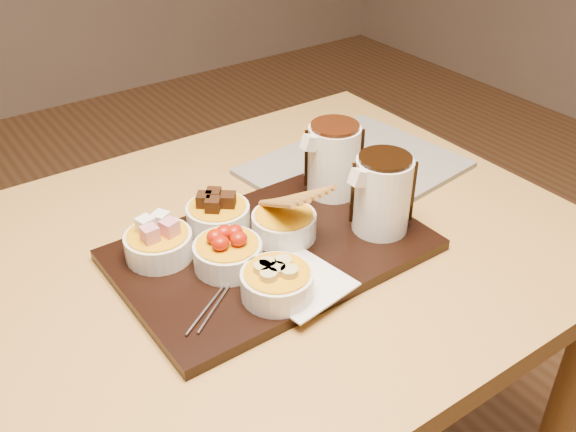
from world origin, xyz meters
TOP-DOWN VIEW (x-y plane):
  - dining_table at (0.00, 0.00)m, footprint 1.20×0.80m
  - serving_board at (0.09, -0.04)m, footprint 0.46×0.31m
  - napkin at (0.07, -0.14)m, footprint 0.14×0.14m
  - bowl_marshmallows at (-0.06, 0.03)m, footprint 0.10×0.10m
  - bowl_cake at (0.05, 0.05)m, footprint 0.10×0.10m
  - bowl_strawberries at (0.01, -0.04)m, footprint 0.10×0.10m
  - bowl_biscotti at (0.12, -0.03)m, footprint 0.10×0.10m
  - bowl_bananas at (0.03, -0.14)m, footprint 0.10×0.10m
  - pitcher_dark_chocolate at (0.26, -0.10)m, footprint 0.09×0.09m
  - pitcher_milk_chocolate at (0.26, 0.03)m, footprint 0.09×0.09m
  - fondue_skewers at (0.00, -0.07)m, footprint 0.17×0.24m
  - newspaper at (0.37, 0.09)m, footprint 0.40×0.34m

SIDE VIEW (x-z plane):
  - dining_table at x=0.00m, z-range 0.28..1.03m
  - newspaper at x=0.37m, z-range 0.75..0.76m
  - serving_board at x=0.09m, z-range 0.75..0.77m
  - napkin at x=0.07m, z-range 0.77..0.77m
  - fondue_skewers at x=0.00m, z-range 0.77..0.78m
  - bowl_marshmallows at x=-0.06m, z-range 0.77..0.81m
  - bowl_cake at x=0.05m, z-range 0.77..0.81m
  - bowl_strawberries at x=0.01m, z-range 0.77..0.81m
  - bowl_biscotti at x=0.12m, z-range 0.77..0.81m
  - bowl_bananas at x=0.03m, z-range 0.77..0.81m
  - pitcher_dark_chocolate at x=0.26m, z-range 0.77..0.89m
  - pitcher_milk_chocolate at x=0.26m, z-range 0.77..0.89m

